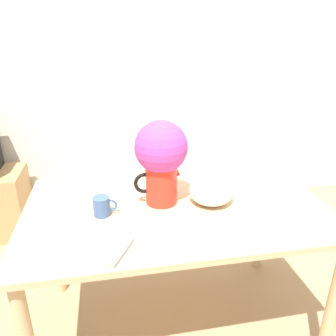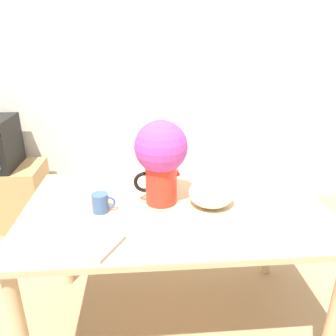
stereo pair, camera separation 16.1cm
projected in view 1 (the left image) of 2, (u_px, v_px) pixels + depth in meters
name	position (u px, v px, depth m)	size (l,w,h in m)	color
wall_back	(150.00, 68.00, 2.86)	(8.00, 0.05, 2.60)	silver
table	(176.00, 222.00, 1.68)	(1.50, 0.90, 0.78)	tan
flower_vase	(161.00, 156.00, 1.58)	(0.27, 0.26, 0.43)	red
coffee_mug	(102.00, 206.00, 1.54)	(0.11, 0.08, 0.09)	#385689
white_bowl	(211.00, 191.00, 1.64)	(0.22, 0.22, 0.13)	white
remote_control	(118.00, 251.00, 1.28)	(0.13, 0.19, 0.02)	#999999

